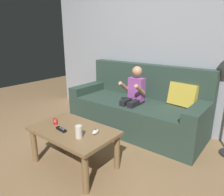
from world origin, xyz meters
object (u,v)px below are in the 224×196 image
person_seated_on_couch (133,96)px  couch (138,108)px  coffee_table (74,135)px  soda_can (79,132)px  game_remote_black_far_corner (61,129)px  nunchuk_white (96,132)px  game_remote_red_near_edge (55,122)px

person_seated_on_couch → couch: bearing=97.1°
coffee_table → soda_can: soda_can is taller
game_remote_black_far_corner → soda_can: soda_can is taller
couch → nunchuk_white: size_ratio=20.56×
coffee_table → nunchuk_white: 0.27m
coffee_table → game_remote_red_near_edge: game_remote_red_near_edge is taller
couch → game_remote_black_far_corner: 1.31m
nunchuk_white → game_remote_black_far_corner: nunchuk_white is taller
couch → game_remote_red_near_edge: bearing=-105.4°
game_remote_red_near_edge → nunchuk_white: (0.54, 0.08, 0.01)m
coffee_table → soda_can: 0.24m
couch → game_remote_red_near_edge: size_ratio=14.27×
coffee_table → nunchuk_white: bearing=15.1°
game_remote_black_far_corner → soda_can: bearing=1.3°
person_seated_on_couch → soda_can: 1.12m
couch → nunchuk_white: couch is taller
nunchuk_white → soda_can: bearing=-113.3°
couch → soda_can: couch is taller
coffee_table → person_seated_on_couch: bearing=85.9°
nunchuk_white → person_seated_on_couch: bearing=100.6°
nunchuk_white → soda_can: (-0.07, -0.16, 0.04)m
person_seated_on_couch → nunchuk_white: person_seated_on_couch is taller
game_remote_red_near_edge → nunchuk_white: nunchuk_white is taller
couch → soda_can: bearing=-84.2°
nunchuk_white → game_remote_black_far_corner: 0.36m
soda_can → game_remote_black_far_corner: bearing=-178.7°
game_remote_red_near_edge → soda_can: soda_can is taller
person_seated_on_couch → nunchuk_white: bearing=-79.4°
person_seated_on_couch → soda_can: person_seated_on_couch is taller
person_seated_on_couch → game_remote_red_near_edge: person_seated_on_couch is taller
game_remote_black_far_corner → person_seated_on_couch: bearing=82.5°
nunchuk_white → game_remote_black_far_corner: size_ratio=0.66×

